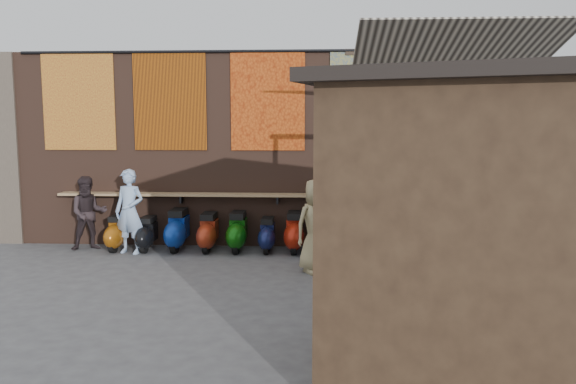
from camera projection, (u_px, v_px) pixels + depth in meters
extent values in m
plane|color=#474749|center=(237.00, 279.00, 9.24)|extent=(70.00, 70.00, 0.00)
cube|color=brown|center=(254.00, 150.00, 11.67)|extent=(10.00, 0.40, 4.00)
cube|color=#4C4238|center=(12.00, 149.00, 11.94)|extent=(0.50, 0.50, 4.00)
cube|color=#4C4238|center=(509.00, 150.00, 11.39)|extent=(0.50, 0.50, 4.00)
cube|color=#9E7A51|center=(253.00, 195.00, 11.41)|extent=(8.00, 0.32, 0.05)
cube|color=white|center=(324.00, 188.00, 11.28)|extent=(0.60, 0.32, 0.27)
cube|color=maroon|center=(79.00, 101.00, 11.52)|extent=(1.50, 0.02, 2.00)
cube|color=#D15C0C|center=(170.00, 101.00, 11.42)|extent=(1.50, 0.02, 2.00)
cube|color=#C85419|center=(268.00, 101.00, 11.31)|extent=(1.50, 0.02, 2.00)
cube|color=#26488C|center=(367.00, 101.00, 11.20)|extent=(1.50, 0.02, 2.00)
cylinder|color=black|center=(252.00, 51.00, 11.20)|extent=(9.50, 0.06, 0.06)
imported|color=#9BB9E1|center=(129.00, 211.00, 10.98)|extent=(0.69, 0.54, 1.67)
imported|color=#2D2326|center=(89.00, 213.00, 11.30)|extent=(0.89, 0.81, 1.49)
imported|color=black|center=(487.00, 235.00, 8.58)|extent=(1.07, 0.87, 1.70)
imported|color=slate|center=(478.00, 235.00, 8.65)|extent=(1.25, 1.04, 1.68)
imported|color=tan|center=(317.00, 226.00, 9.60)|extent=(0.94, 0.82, 1.62)
cube|color=black|center=(480.00, 240.00, 5.35)|extent=(3.18, 2.76, 2.90)
cube|color=black|center=(487.00, 79.00, 5.17)|extent=(3.58, 3.15, 0.12)
cube|color=gold|center=(487.00, 164.00, 6.23)|extent=(1.15, 0.42, 0.50)
cube|color=#473321|center=(483.00, 256.00, 6.35)|extent=(2.14, 0.81, 0.06)
cube|color=beige|center=(447.00, 64.00, 9.51)|extent=(3.20, 3.28, 0.97)
cube|color=#33261C|center=(429.00, 52.00, 11.03)|extent=(3.30, 0.08, 0.12)
cube|color=black|center=(470.00, 86.00, 8.08)|extent=(3.00, 0.08, 0.08)
cylinder|color=black|center=(370.00, 191.00, 8.34)|extent=(0.09, 0.09, 3.10)
cylinder|color=black|center=(563.00, 192.00, 8.19)|extent=(0.09, 0.09, 3.10)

